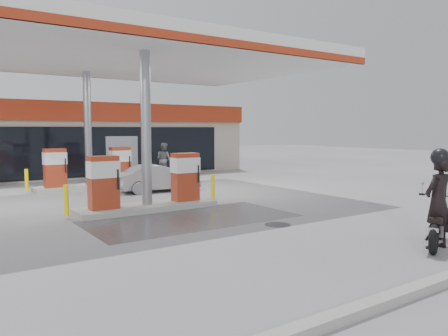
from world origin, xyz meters
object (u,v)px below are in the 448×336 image
object	(u,v)px
pump_island_near	(147,188)
parked_car_right	(133,162)
hatchback_silver	(158,178)
pump_island_far	(89,173)
attendant	(164,160)
biker_main	(438,202)
main_motorcycle	(438,225)

from	to	relation	value
pump_island_near	parked_car_right	size ratio (longest dim) A/B	1.19
hatchback_silver	pump_island_near	bearing A→B (deg)	154.90
pump_island_near	pump_island_far	distance (m)	6.00
pump_island_far	attendant	size ratio (longest dim) A/B	2.79
biker_main	hatchback_silver	distance (m)	11.38
main_motorcycle	biker_main	world-z (taller)	biker_main
pump_island_near	parked_car_right	world-z (taller)	pump_island_near
biker_main	pump_island_far	bearing A→B (deg)	-75.75
biker_main	hatchback_silver	xyz separation A→B (m)	(-1.15, 11.31, -0.45)
biker_main	main_motorcycle	bearing A→B (deg)	-153.79
biker_main	parked_car_right	world-z (taller)	biker_main
main_motorcycle	hatchback_silver	world-z (taller)	hatchback_silver
hatchback_silver	parked_car_right	distance (m)	8.73
hatchback_silver	parked_car_right	bearing A→B (deg)	-10.21
attendant	hatchback_silver	distance (m)	5.93
pump_island_far	main_motorcycle	bearing A→B (deg)	-75.74
pump_island_near	attendant	bearing A→B (deg)	60.59
pump_island_far	parked_car_right	bearing A→B (deg)	53.13
main_motorcycle	parked_car_right	size ratio (longest dim) A/B	0.46
main_motorcycle	attendant	bearing A→B (deg)	60.53
biker_main	hatchback_silver	size ratio (longest dim) A/B	0.60
pump_island_far	hatchback_silver	distance (m)	3.21
pump_island_near	pump_island_far	bearing A→B (deg)	90.00
pump_island_near	parked_car_right	distance (m)	12.82
hatchback_silver	pump_island_far	bearing A→B (deg)	47.15
attendant	parked_car_right	world-z (taller)	attendant
pump_island_far	biker_main	xyz separation A→B (m)	(3.29, -13.71, 0.31)
biker_main	parked_car_right	bearing A→B (deg)	-92.75
main_motorcycle	parked_car_right	bearing A→B (deg)	62.72
main_motorcycle	hatchback_silver	bearing A→B (deg)	72.50
attendant	hatchback_silver	xyz separation A→B (m)	(-2.83, -5.20, -0.36)
pump_island_near	hatchback_silver	distance (m)	4.19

